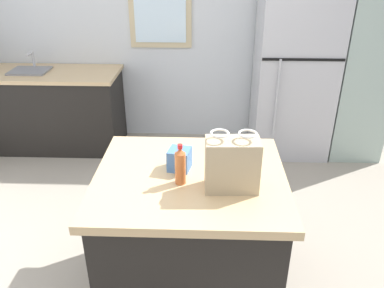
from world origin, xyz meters
name	(u,v)px	position (x,y,z in m)	size (l,w,h in m)	color
ground	(188,265)	(0.00, 0.00, 0.00)	(6.01, 6.01, 0.00)	#9E9384
back_wall	(197,20)	(-0.01, 2.29, 1.37)	(5.01, 0.13, 2.74)	silver
kitchen_island	(190,234)	(0.02, -0.19, 0.45)	(1.12, 1.00, 0.90)	black
refrigerator	(294,72)	(1.04, 1.89, 0.91)	(0.80, 0.68, 1.82)	#B7B7BC
tall_cabinet	(364,54)	(1.73, 1.89, 1.11)	(0.54, 0.61, 2.22)	#9EB2A8
sink_counter	(55,109)	(-1.59, 1.89, 0.45)	(1.48, 0.68, 1.07)	black
shopping_bag	(232,164)	(0.26, -0.33, 1.05)	(0.29, 0.17, 0.34)	tan
small_box	(180,159)	(-0.04, -0.13, 0.96)	(0.13, 0.12, 0.13)	#4775B7
bottle	(180,166)	(-0.03, -0.28, 1.01)	(0.06, 0.06, 0.24)	#C66633
ear_defenders	(220,149)	(0.21, 0.09, 0.92)	(0.17, 0.20, 0.06)	black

